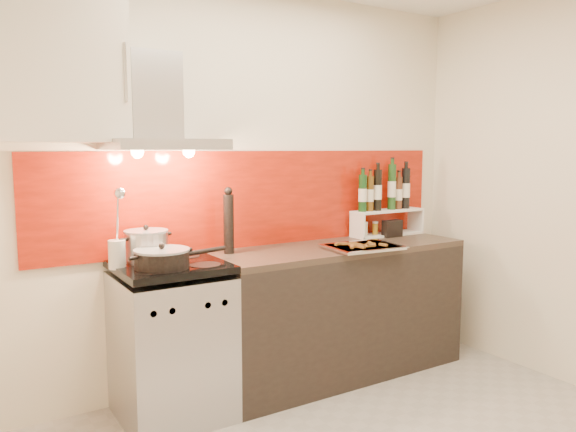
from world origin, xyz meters
TOP-DOWN VIEW (x-y plane):
  - back_wall at (0.00, 1.40)m, footprint 3.40×0.02m
  - backsplash at (0.05, 1.39)m, footprint 3.00×0.02m
  - range_stove at (-0.70, 1.10)m, footprint 0.60×0.60m
  - counter at (0.50, 1.10)m, footprint 1.80×0.60m
  - range_hood at (-0.70, 1.24)m, footprint 0.62×0.50m
  - upper_cabinet at (-1.25, 1.22)m, footprint 0.70×0.35m
  - stock_pot at (-0.80, 1.21)m, footprint 0.25×0.25m
  - saute_pan at (-0.78, 0.99)m, footprint 0.58×0.30m
  - utensil_jar at (-0.98, 1.15)m, footprint 0.09×0.14m
  - pepper_mill at (-0.26, 1.24)m, footprint 0.07×0.07m
  - step_shelf at (1.07, 1.27)m, footprint 0.61×0.17m
  - caddy_box at (1.06, 1.19)m, footprint 0.15×0.07m
  - baking_tray at (0.55, 0.91)m, footprint 0.51×0.41m

SIDE VIEW (x-z plane):
  - range_stove at x=-0.70m, z-range -0.01..0.90m
  - counter at x=0.50m, z-range 0.00..0.90m
  - baking_tray at x=0.55m, z-range 0.90..0.93m
  - caddy_box at x=1.06m, z-range 0.89..1.03m
  - saute_pan at x=-0.78m, z-range 0.89..1.03m
  - stock_pot at x=-0.80m, z-range 0.89..1.11m
  - utensil_jar at x=-0.98m, z-range 0.81..1.26m
  - pepper_mill at x=-0.26m, z-range 0.89..1.31m
  - step_shelf at x=1.07m, z-range 0.87..1.41m
  - backsplash at x=0.05m, z-range 0.90..1.54m
  - back_wall at x=0.00m, z-range 0.00..2.60m
  - range_hood at x=-0.70m, z-range 1.44..2.05m
  - upper_cabinet at x=-1.25m, z-range 1.59..2.31m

